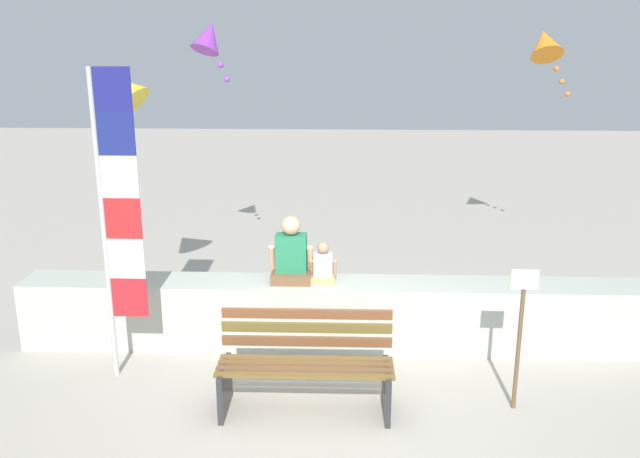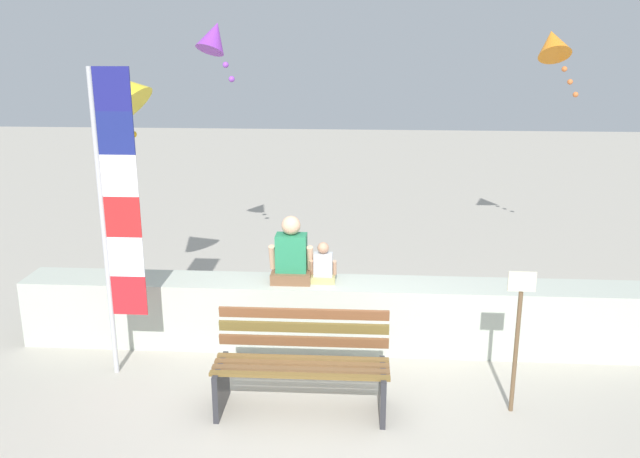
{
  "view_description": "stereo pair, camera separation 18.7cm",
  "coord_description": "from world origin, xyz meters",
  "px_view_note": "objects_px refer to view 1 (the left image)",
  "views": [
    {
      "loc": [
        0.12,
        -5.4,
        3.29
      ],
      "look_at": [
        -0.14,
        1.37,
        1.35
      ],
      "focal_mm": 37.18,
      "sensor_mm": 36.0,
      "label": 1
    },
    {
      "loc": [
        0.31,
        -5.39,
        3.29
      ],
      "look_at": [
        -0.14,
        1.37,
        1.35
      ],
      "focal_mm": 37.18,
      "sensor_mm": 36.0,
      "label": 2
    }
  ],
  "objects_px": {
    "kite_orange": "(545,44)",
    "person_child": "(323,266)",
    "person_adult": "(291,256)",
    "flag_banner": "(115,210)",
    "sign_post": "(520,328)",
    "park_bench": "(306,366)",
    "kite_purple": "(209,37)",
    "kite_yellow": "(112,90)"
  },
  "relations": [
    {
      "from": "kite_orange",
      "to": "person_child",
      "type": "bearing_deg",
      "value": -134.21
    },
    {
      "from": "person_adult",
      "to": "flag_banner",
      "type": "height_order",
      "value": "flag_banner"
    },
    {
      "from": "person_child",
      "to": "flag_banner",
      "type": "distance_m",
      "value": 2.25
    },
    {
      "from": "person_adult",
      "to": "sign_post",
      "type": "bearing_deg",
      "value": -30.29
    },
    {
      "from": "person_child",
      "to": "kite_orange",
      "type": "height_order",
      "value": "kite_orange"
    },
    {
      "from": "park_bench",
      "to": "flag_banner",
      "type": "relative_size",
      "value": 0.52
    },
    {
      "from": "kite_purple",
      "to": "kite_orange",
      "type": "bearing_deg",
      "value": 11.69
    },
    {
      "from": "kite_orange",
      "to": "kite_purple",
      "type": "height_order",
      "value": "kite_purple"
    },
    {
      "from": "park_bench",
      "to": "person_child",
      "type": "distance_m",
      "value": 1.42
    },
    {
      "from": "person_adult",
      "to": "sign_post",
      "type": "relative_size",
      "value": 0.54
    },
    {
      "from": "person_adult",
      "to": "kite_orange",
      "type": "distance_m",
      "value": 5.15
    },
    {
      "from": "kite_orange",
      "to": "flag_banner",
      "type": "bearing_deg",
      "value": -141.93
    },
    {
      "from": "kite_purple",
      "to": "sign_post",
      "type": "xyz_separation_m",
      "value": [
        3.4,
        -3.46,
        -2.53
      ]
    },
    {
      "from": "person_adult",
      "to": "kite_yellow",
      "type": "bearing_deg",
      "value": 166.06
    },
    {
      "from": "person_adult",
      "to": "kite_purple",
      "type": "xyz_separation_m",
      "value": [
        -1.24,
        2.2,
        2.29
      ]
    },
    {
      "from": "person_adult",
      "to": "kite_yellow",
      "type": "distance_m",
      "value": 2.68
    },
    {
      "from": "park_bench",
      "to": "kite_orange",
      "type": "height_order",
      "value": "kite_orange"
    },
    {
      "from": "park_bench",
      "to": "sign_post",
      "type": "height_order",
      "value": "sign_post"
    },
    {
      "from": "kite_yellow",
      "to": "kite_purple",
      "type": "height_order",
      "value": "kite_purple"
    },
    {
      "from": "person_child",
      "to": "kite_yellow",
      "type": "distance_m",
      "value": 3.01
    },
    {
      "from": "person_adult",
      "to": "person_child",
      "type": "bearing_deg",
      "value": 0.06
    },
    {
      "from": "person_child",
      "to": "kite_purple",
      "type": "distance_m",
      "value": 3.62
    },
    {
      "from": "park_bench",
      "to": "sign_post",
      "type": "distance_m",
      "value": 1.97
    },
    {
      "from": "park_bench",
      "to": "flag_banner",
      "type": "bearing_deg",
      "value": 163.73
    },
    {
      "from": "person_child",
      "to": "kite_yellow",
      "type": "height_order",
      "value": "kite_yellow"
    },
    {
      "from": "sign_post",
      "to": "kite_purple",
      "type": "bearing_deg",
      "value": 134.51
    },
    {
      "from": "person_child",
      "to": "kite_yellow",
      "type": "relative_size",
      "value": 0.46
    },
    {
      "from": "kite_purple",
      "to": "park_bench",
      "type": "bearing_deg",
      "value": -67.29
    },
    {
      "from": "park_bench",
      "to": "person_adult",
      "type": "bearing_deg",
      "value": 99.97
    },
    {
      "from": "kite_orange",
      "to": "kite_purple",
      "type": "distance_m",
      "value": 4.76
    },
    {
      "from": "person_adult",
      "to": "kite_purple",
      "type": "height_order",
      "value": "kite_purple"
    },
    {
      "from": "flag_banner",
      "to": "park_bench",
      "type": "bearing_deg",
      "value": -16.27
    },
    {
      "from": "person_adult",
      "to": "person_child",
      "type": "distance_m",
      "value": 0.36
    },
    {
      "from": "flag_banner",
      "to": "kite_orange",
      "type": "relative_size",
      "value": 2.9
    },
    {
      "from": "person_adult",
      "to": "person_child",
      "type": "relative_size",
      "value": 1.64
    },
    {
      "from": "kite_purple",
      "to": "sign_post",
      "type": "height_order",
      "value": "kite_purple"
    },
    {
      "from": "kite_orange",
      "to": "sign_post",
      "type": "height_order",
      "value": "kite_orange"
    },
    {
      "from": "kite_purple",
      "to": "flag_banner",
      "type": "bearing_deg",
      "value": -97.09
    },
    {
      "from": "kite_orange",
      "to": "kite_yellow",
      "type": "relative_size",
      "value": 1.08
    },
    {
      "from": "sign_post",
      "to": "kite_orange",
      "type": "bearing_deg",
      "value": 74.1
    },
    {
      "from": "park_bench",
      "to": "person_child",
      "type": "relative_size",
      "value": 3.58
    },
    {
      "from": "park_bench",
      "to": "kite_purple",
      "type": "bearing_deg",
      "value": 112.71
    }
  ]
}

